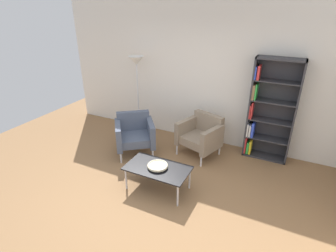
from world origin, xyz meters
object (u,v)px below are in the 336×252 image
(armchair_spare_guest, at_px, (201,135))
(floor_lamp_torchiere, at_px, (137,70))
(armchair_corner_red, at_px, (135,133))
(bookshelf_tall, at_px, (268,112))
(decorative_bowl, at_px, (158,166))
(coffee_table_low, at_px, (158,169))

(armchair_spare_guest, distance_m, floor_lamp_torchiere, 1.88)
(armchair_corner_red, relative_size, armchair_spare_guest, 1.08)
(bookshelf_tall, distance_m, armchair_spare_guest, 1.29)
(decorative_bowl, distance_m, floor_lamp_torchiere, 2.29)
(bookshelf_tall, relative_size, coffee_table_low, 1.90)
(armchair_corner_red, relative_size, floor_lamp_torchiere, 0.55)
(bookshelf_tall, height_order, armchair_spare_guest, bookshelf_tall)
(armchair_corner_red, bearing_deg, bookshelf_tall, -14.50)
(floor_lamp_torchiere, bearing_deg, armchair_corner_red, -64.12)
(bookshelf_tall, bearing_deg, armchair_corner_red, -156.87)
(bookshelf_tall, xyz_separation_m, armchair_spare_guest, (-1.10, -0.46, -0.50))
(decorative_bowl, xyz_separation_m, armchair_spare_guest, (0.23, 1.34, -0.02))
(bookshelf_tall, height_order, floor_lamp_torchiere, bookshelf_tall)
(bookshelf_tall, distance_m, coffee_table_low, 2.31)
(armchair_corner_red, distance_m, floor_lamp_torchiere, 1.33)
(coffee_table_low, bearing_deg, decorative_bowl, -64.89)
(bookshelf_tall, height_order, coffee_table_low, bookshelf_tall)
(decorative_bowl, relative_size, floor_lamp_torchiere, 0.18)
(bookshelf_tall, relative_size, floor_lamp_torchiere, 1.09)
(coffee_table_low, bearing_deg, armchair_spare_guest, 80.17)
(decorative_bowl, distance_m, armchair_spare_guest, 1.36)
(armchair_spare_guest, bearing_deg, bookshelf_tall, 41.00)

